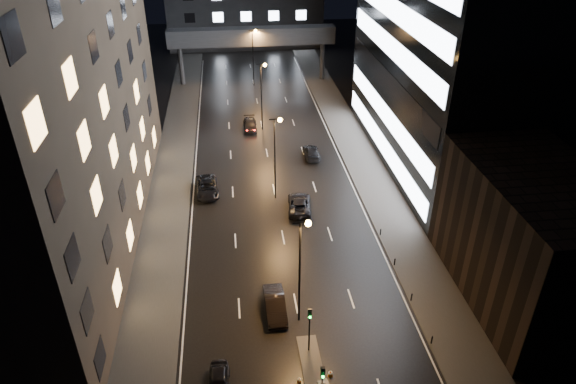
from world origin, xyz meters
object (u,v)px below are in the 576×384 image
at_px(car_away_b, 275,305).
at_px(car_away_c, 207,187).
at_px(car_away_a, 219,382).
at_px(car_toward_a, 299,204).
at_px(car_toward_b, 311,152).
at_px(car_away_d, 250,125).

height_order(car_away_b, car_away_c, car_away_b).
height_order(car_away_a, car_toward_a, car_toward_a).
relative_size(car_away_a, car_toward_a, 0.71).
relative_size(car_away_b, car_toward_a, 0.90).
bearing_deg(car_toward_a, car_toward_b, -98.76).
bearing_deg(car_away_b, car_toward_b, 73.96).
xyz_separation_m(car_away_c, car_toward_a, (10.46, -5.00, -0.03)).
xyz_separation_m(car_away_a, car_toward_a, (9.20, 23.31, 0.10)).
distance_m(car_away_c, car_away_d, 19.18).
distance_m(car_away_d, car_toward_a, 23.55).
bearing_deg(car_away_d, car_away_a, -95.59).
bearing_deg(car_toward_b, car_away_d, -52.11).
xyz_separation_m(car_away_a, car_toward_b, (12.66, 36.16, 0.06)).
height_order(car_toward_a, car_toward_b, car_toward_a).
xyz_separation_m(car_away_a, car_away_c, (-1.26, 28.31, 0.13)).
bearing_deg(car_away_d, car_toward_b, -52.63).
xyz_separation_m(car_away_c, car_away_d, (6.18, 18.16, -0.08)).
height_order(car_away_c, car_toward_a, car_away_c).
relative_size(car_away_a, car_away_b, 0.79).
height_order(car_away_a, car_away_c, car_away_c).
relative_size(car_away_c, car_away_d, 1.16).
xyz_separation_m(car_away_a, car_away_b, (4.87, 7.35, 0.15)).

